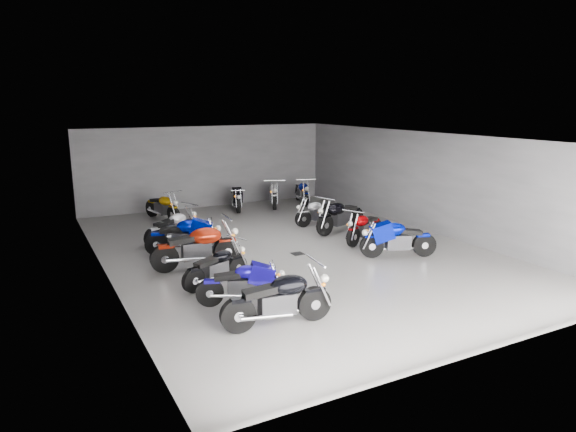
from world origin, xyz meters
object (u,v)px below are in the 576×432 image
motorcycle_back_f (302,192)px  motorcycle_left_b (243,284)px  motorcycle_left_a (279,299)px  motorcycle_left_f (173,227)px  motorcycle_left_e (185,236)px  motorcycle_right_e (340,216)px  motorcycle_right_f (319,212)px  motorcycle_right_d (364,227)px  motorcycle_back_b (163,207)px  motorcycle_left_c (217,267)px  drain_grate (298,254)px  motorcycle_right_c (397,239)px  motorcycle_back_d (236,198)px  motorcycle_back_e (274,194)px  motorcycle_left_d (198,247)px

motorcycle_back_f → motorcycle_left_b: bearing=71.4°
motorcycle_left_a → motorcycle_left_f: motorcycle_left_a is taller
motorcycle_left_e → motorcycle_left_b: bearing=20.0°
motorcycle_right_e → motorcycle_right_f: bearing=-9.5°
motorcycle_right_d → motorcycle_right_f: 2.50m
motorcycle_right_f → motorcycle_back_b: size_ratio=0.98×
motorcycle_left_c → motorcycle_left_f: bearing=159.3°
drain_grate → motorcycle_left_e: size_ratio=0.16×
motorcycle_left_a → motorcycle_left_e: size_ratio=1.07×
motorcycle_left_b → motorcycle_right_c: size_ratio=0.92×
motorcycle_left_f → motorcycle_back_d: 4.99m
motorcycle_right_c → motorcycle_left_f: bearing=72.2°
motorcycle_left_c → motorcycle_back_f: 9.89m
motorcycle_left_f → drain_grate: bearing=20.7°
motorcycle_left_b → motorcycle_back_e: 10.26m
motorcycle_left_b → motorcycle_left_e: motorcycle_left_e is taller
motorcycle_left_f → motorcycle_right_d: size_ratio=1.03×
motorcycle_back_b → motorcycle_left_d: bearing=65.5°
motorcycle_left_e → motorcycle_right_f: (5.06, 1.23, -0.06)m
drain_grate → motorcycle_right_c: (2.25, -1.51, 0.50)m
motorcycle_right_d → motorcycle_right_f: size_ratio=0.96×
drain_grate → motorcycle_right_c: motorcycle_right_c is taller
motorcycle_right_d → motorcycle_left_a: bearing=104.9°
drain_grate → motorcycle_back_e: bearing=69.5°
drain_grate → motorcycle_back_b: (-2.25, 5.94, 0.47)m
drain_grate → motorcycle_back_f: 7.20m
drain_grate → motorcycle_left_e: motorcycle_left_e is taller
motorcycle_right_f → motorcycle_left_b: bearing=134.8°
motorcycle_left_f → motorcycle_back_b: bearing=147.0°
motorcycle_left_e → motorcycle_right_e: 5.19m
drain_grate → motorcycle_left_d: 2.90m
motorcycle_left_d → motorcycle_right_f: 5.73m
motorcycle_right_c → motorcycle_back_b: size_ratio=1.03×
drain_grate → motorcycle_back_b: motorcycle_back_b is taller
motorcycle_left_a → motorcycle_back_f: bearing=155.0°
motorcycle_right_f → motorcycle_back_e: (0.06, 3.61, 0.06)m
motorcycle_left_a → motorcycle_right_c: bearing=123.1°
motorcycle_back_f → motorcycle_left_c: bearing=66.4°
motorcycle_left_a → motorcycle_right_f: bearing=150.0°
motorcycle_left_e → motorcycle_back_b: size_ratio=1.06×
motorcycle_left_a → motorcycle_left_d: motorcycle_left_d is taller
motorcycle_left_e → motorcycle_left_a: bearing=21.9°
motorcycle_right_f → motorcycle_back_b: 5.60m
motorcycle_left_c → motorcycle_back_d: 8.42m
motorcycle_left_d → motorcycle_left_f: bearing=-177.6°
motorcycle_left_d → motorcycle_back_d: size_ratio=1.21×
motorcycle_left_e → motorcycle_back_f: 7.98m
drain_grate → motorcycle_left_e: (-2.77, 1.43, 0.51)m
motorcycle_left_a → motorcycle_back_b: (0.32, 9.87, -0.05)m
motorcycle_back_f → motorcycle_right_c: bearing=97.1°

